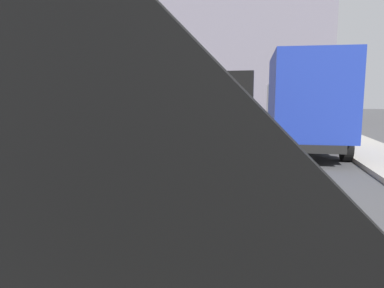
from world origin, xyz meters
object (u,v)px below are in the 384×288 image
at_px(box_truck, 303,102).
at_px(highway_guide_sign, 319,73).
at_px(pickup_car, 85,154).
at_px(arrow_board_trailer, 217,167).
at_px(traffic_cone_mid_lane, 201,208).

distance_m(box_truck, highway_guide_sign, 9.11).
relative_size(box_truck, pickup_car, 1.54).
xyz_separation_m(arrow_board_trailer, pickup_car, (-3.31, -0.04, 0.22)).
bearing_deg(traffic_cone_mid_lane, pickup_car, 141.70).
bearing_deg(pickup_car, arrow_board_trailer, 0.66).
bearing_deg(pickup_car, highway_guide_sign, 61.83).
height_order(arrow_board_trailer, traffic_cone_mid_lane, arrow_board_trailer).
relative_size(arrow_board_trailer, traffic_cone_mid_lane, 3.66).
height_order(highway_guide_sign, traffic_cone_mid_lane, highway_guide_sign).
relative_size(arrow_board_trailer, box_truck, 0.38).
bearing_deg(box_truck, traffic_cone_mid_lane, -106.79).
bearing_deg(highway_guide_sign, traffic_cone_mid_lane, -104.59).
height_order(arrow_board_trailer, box_truck, box_truck).
xyz_separation_m(arrow_board_trailer, box_truck, (2.61, 5.84, 1.42)).
xyz_separation_m(box_truck, traffic_cone_mid_lane, (-2.57, -8.52, -1.54)).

